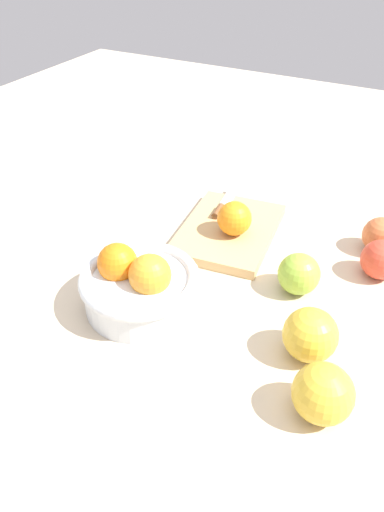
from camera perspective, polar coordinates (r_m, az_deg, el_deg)
ground_plane at (r=0.89m, az=6.14°, el=-3.15°), size 2.40×2.40×0.00m
bowl at (r=0.82m, az=-6.01°, el=-3.25°), size 0.20×0.20×0.11m
cutting_board at (r=1.01m, az=4.17°, el=2.87°), size 0.27×0.20×0.02m
orange_on_board at (r=0.97m, az=4.83°, el=4.27°), size 0.07×0.07×0.07m
knife at (r=1.07m, az=3.56°, el=5.86°), size 0.16×0.04×0.01m
apple_front_right at (r=1.01m, az=20.66°, el=2.21°), size 0.07×0.07×0.07m
apple_front_left at (r=0.76m, az=13.29°, el=-8.71°), size 0.08×0.08×0.08m
apple_front_center at (r=0.87m, az=12.04°, el=-2.00°), size 0.07×0.07×0.07m
apple_front_right_2 at (r=0.94m, az=20.67°, el=-0.39°), size 0.07×0.07×0.07m
apple_front_left_2 at (r=0.69m, az=14.66°, el=-14.88°), size 0.08×0.08×0.08m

